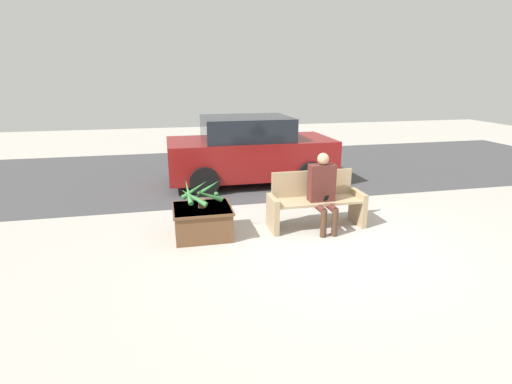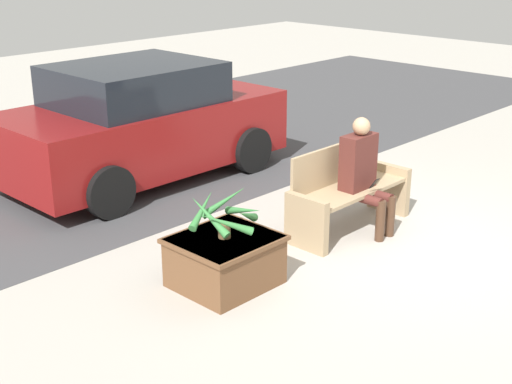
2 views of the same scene
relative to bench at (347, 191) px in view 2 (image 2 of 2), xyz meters
The scene contains 7 objects.
ground_plane 0.92m from the bench, 88.84° to the right, with size 30.00×30.00×0.00m, color #ADA89E.
road_surface 4.44m from the bench, 89.79° to the left, with size 20.00×6.00×0.01m, color #424244.
bench is the anchor object (origin of this frame).
person_seated 0.34m from the bench, 72.23° to the right, with size 0.43×0.56×1.31m.
planter_box 1.95m from the bench, behind, with size 0.94×0.85×0.49m.
potted_plant 1.96m from the bench, behind, with size 0.70×0.70×0.46m.
parked_car 3.16m from the bench, 99.28° to the left, with size 3.88×1.98×1.59m.
Camera 2 is at (-6.20, -3.71, 3.18)m, focal length 50.00 mm.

